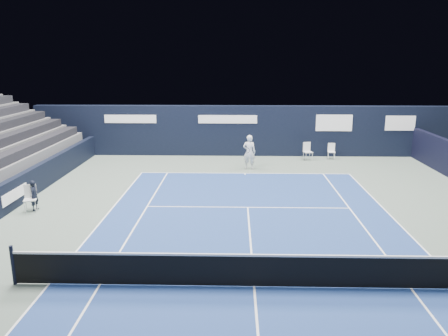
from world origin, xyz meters
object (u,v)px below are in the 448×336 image
object	(u,v)px
folding_chair_back_a	(307,148)
tennis_player	(249,152)
folding_chair_back_b	(331,150)
tennis_net	(254,269)
line_judge_chair	(30,196)

from	to	relation	value
folding_chair_back_a	tennis_player	distance (m)	4.28
folding_chair_back_b	folding_chair_back_a	bearing A→B (deg)	-164.86
folding_chair_back_b	tennis_net	size ratio (longest dim) A/B	0.07
line_judge_chair	tennis_player	size ratio (longest dim) A/B	0.56
folding_chair_back_a	tennis_player	bearing A→B (deg)	-160.61
tennis_net	tennis_player	world-z (taller)	tennis_player
tennis_net	tennis_player	bearing A→B (deg)	88.92
tennis_net	line_judge_chair	bearing A→B (deg)	145.99
folding_chair_back_a	tennis_player	world-z (taller)	tennis_player
line_judge_chair	folding_chair_back_b	bearing A→B (deg)	18.35
folding_chair_back_a	tennis_player	xyz separation A→B (m)	(-3.54, -2.40, 0.24)
folding_chair_back_a	line_judge_chair	bearing A→B (deg)	-157.36
tennis_player	folding_chair_back_a	bearing A→B (deg)	34.09
folding_chair_back_b	tennis_player	size ratio (longest dim) A/B	0.51
tennis_player	line_judge_chair	bearing A→B (deg)	-141.44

